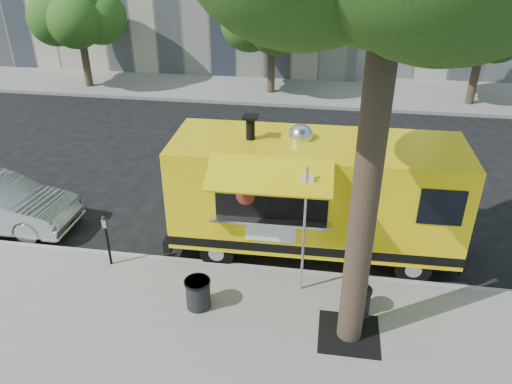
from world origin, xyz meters
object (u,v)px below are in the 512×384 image
at_px(far_tree_c, 487,20).
at_px(sign_post, 304,224).
at_px(food_truck, 313,194).
at_px(trash_bin_right, 198,293).
at_px(far_tree_a, 77,9).
at_px(far_tree_b, 272,11).
at_px(parking_meter, 106,235).
at_px(trash_bin_left, 360,299).

height_order(far_tree_c, sign_post, far_tree_c).
relative_size(food_truck, trash_bin_right, 10.61).
xyz_separation_m(far_tree_a, sign_post, (11.55, -13.85, -1.93)).
bearing_deg(far_tree_a, far_tree_c, 0.32).
bearing_deg(far_tree_b, sign_post, -79.85).
relative_size(far_tree_c, trash_bin_right, 7.79).
xyz_separation_m(far_tree_b, far_tree_c, (9.00, -0.30, -0.12)).
relative_size(far_tree_a, food_truck, 0.75).
height_order(food_truck, trash_bin_right, food_truck).
relative_size(far_tree_c, parking_meter, 3.90).
xyz_separation_m(far_tree_c, trash_bin_right, (-8.55, -14.86, -3.21)).
bearing_deg(trash_bin_left, trash_bin_right, -173.70).
bearing_deg(far_tree_b, food_truck, -78.04).
xyz_separation_m(far_tree_a, food_truck, (11.65, -12.13, -2.13)).
bearing_deg(far_tree_b, trash_bin_left, -75.59).
bearing_deg(trash_bin_left, far_tree_a, 131.66).
bearing_deg(far_tree_b, parking_meter, -98.10).
relative_size(sign_post, trash_bin_left, 5.18).
height_order(far_tree_a, food_truck, far_tree_a).
height_order(far_tree_c, food_truck, far_tree_c).
bearing_deg(far_tree_b, far_tree_a, -177.46).
distance_m(far_tree_b, far_tree_c, 9.01).
distance_m(far_tree_c, parking_meter, 17.82).
relative_size(food_truck, trash_bin_left, 12.26).
relative_size(far_tree_b, food_truck, 0.77).
relative_size(far_tree_b, far_tree_c, 1.06).
relative_size(far_tree_a, sign_post, 1.79).
relative_size(far_tree_b, trash_bin_left, 9.49).
bearing_deg(trash_bin_left, sign_post, 156.76).
xyz_separation_m(far_tree_a, trash_bin_left, (12.80, -14.39, -3.32)).
relative_size(far_tree_a, far_tree_c, 1.03).
xyz_separation_m(far_tree_c, sign_post, (-6.45, -13.95, -1.87)).
relative_size(parking_meter, trash_bin_right, 2.00).
bearing_deg(parking_meter, far_tree_c, 51.34).
xyz_separation_m(far_tree_b, trash_bin_right, (0.45, -15.16, -3.33)).
relative_size(far_tree_a, trash_bin_right, 8.00).
height_order(far_tree_b, trash_bin_right, far_tree_b).
bearing_deg(far_tree_c, sign_post, -114.81).
bearing_deg(trash_bin_right, trash_bin_left, 6.30).
bearing_deg(parking_meter, trash_bin_left, -7.24).
relative_size(far_tree_c, trash_bin_left, 8.99).
distance_m(far_tree_c, food_truck, 13.94).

